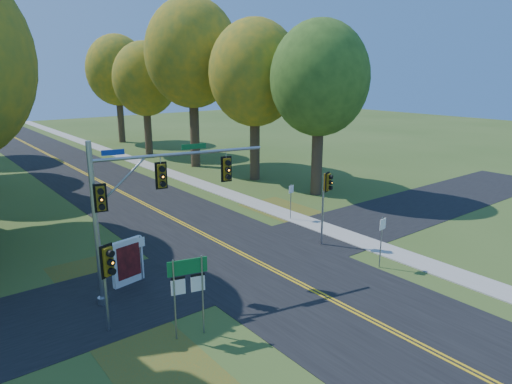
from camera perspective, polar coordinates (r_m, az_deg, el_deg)
ground at (r=21.69m, az=2.40°, el=-9.85°), size 160.00×160.00×0.00m
road_main at (r=21.69m, az=2.40°, el=-9.83°), size 8.00×160.00×0.02m
road_cross at (r=23.11m, az=-0.85°, el=-8.21°), size 60.00×6.00×0.02m
centerline_left at (r=21.62m, az=2.20°, el=-9.86°), size 0.10×160.00×0.01m
centerline_right at (r=21.74m, az=2.61°, el=-9.72°), size 0.10×160.00×0.01m
sidewalk_east at (r=25.85m, az=12.98°, el=-6.01°), size 1.60×160.00×0.06m
leaf_patch_w_near at (r=21.93m, az=-18.05°, el=-10.31°), size 4.00×6.00×0.00m
leaf_patch_e at (r=30.12m, az=4.84°, el=-2.72°), size 3.50×8.00×0.00m
leaf_patch_w_far at (r=15.91m, az=-12.18°, el=-20.19°), size 3.00×5.00×0.00m
tree_e_a at (r=34.06m, az=7.95°, el=13.80°), size 7.20×7.20×12.73m
tree_e_b at (r=38.73m, az=-0.15°, el=14.58°), size 7.60×7.60×13.33m
tree_e_c at (r=44.86m, az=-7.98°, el=16.72°), size 8.80×8.80×15.79m
tree_e_d at (r=52.70m, az=-13.68°, el=13.51°), size 7.00×7.00×12.32m
tree_e_e at (r=63.01m, az=-16.93°, el=14.31°), size 7.80×7.80×13.74m
traffic_mast at (r=18.59m, az=-14.13°, el=-0.64°), size 7.13×1.70×6.59m
east_signal_pole at (r=24.09m, az=8.79°, el=0.22°), size 0.45×0.54×4.02m
ped_signal_pole at (r=16.75m, az=-18.10°, el=-9.00°), size 0.52×0.61×3.35m
route_sign_cluster at (r=16.07m, az=-8.49°, el=-10.97°), size 1.35×0.40×2.98m
info_kiosk at (r=20.85m, az=-15.75°, el=-8.42°), size 1.49×0.48×2.05m
reg_sign_e_north at (r=28.47m, az=4.39°, el=-0.45°), size 0.44×0.11×2.30m
reg_sign_e_south at (r=22.22m, az=15.46°, el=-4.99°), size 0.48×0.10×2.52m
reg_sign_w at (r=20.91m, az=-14.22°, el=-7.04°), size 0.40×0.08×2.08m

